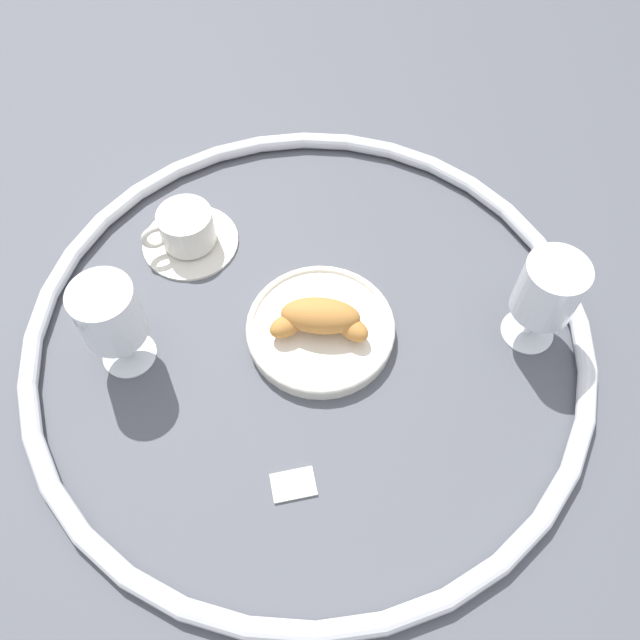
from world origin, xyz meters
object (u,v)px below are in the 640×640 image
at_px(croissant_large, 320,317).
at_px(juice_glass_right, 110,316).
at_px(coffee_cup_near, 187,231).
at_px(juice_glass_left, 548,291).
at_px(pastry_plate, 320,327).
at_px(sugar_packet, 293,484).

bearing_deg(croissant_large, juice_glass_right, -5.71).
xyz_separation_m(coffee_cup_near, juice_glass_right, (0.10, 0.17, 0.07)).
distance_m(juice_glass_left, juice_glass_right, 0.52).
xyz_separation_m(pastry_plate, juice_glass_left, (-0.26, 0.06, 0.08)).
height_order(croissant_large, juice_glass_right, juice_glass_right).
bearing_deg(sugar_packet, coffee_cup_near, -77.81).
xyz_separation_m(juice_glass_left, juice_glass_right, (0.51, -0.08, -0.00)).
distance_m(pastry_plate, sugar_packet, 0.21).
relative_size(juice_glass_left, juice_glass_right, 1.00).
relative_size(pastry_plate, croissant_large, 1.48).
xyz_separation_m(croissant_large, coffee_cup_near, (0.15, -0.19, -0.02)).
bearing_deg(juice_glass_left, juice_glass_right, -9.22).
distance_m(juice_glass_right, sugar_packet, 0.29).
bearing_deg(pastry_plate, croissant_large, 71.50).
xyz_separation_m(croissant_large, juice_glass_left, (-0.27, 0.06, 0.05)).
height_order(coffee_cup_near, juice_glass_right, juice_glass_right).
distance_m(croissant_large, coffee_cup_near, 0.24).
bearing_deg(juice_glass_right, pastry_plate, 175.01).
xyz_separation_m(coffee_cup_near, juice_glass_left, (-0.41, 0.25, 0.07)).
height_order(pastry_plate, juice_glass_right, juice_glass_right).
xyz_separation_m(pastry_plate, croissant_large, (0.00, 0.00, 0.03)).
bearing_deg(juice_glass_left, pastry_plate, -13.06).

